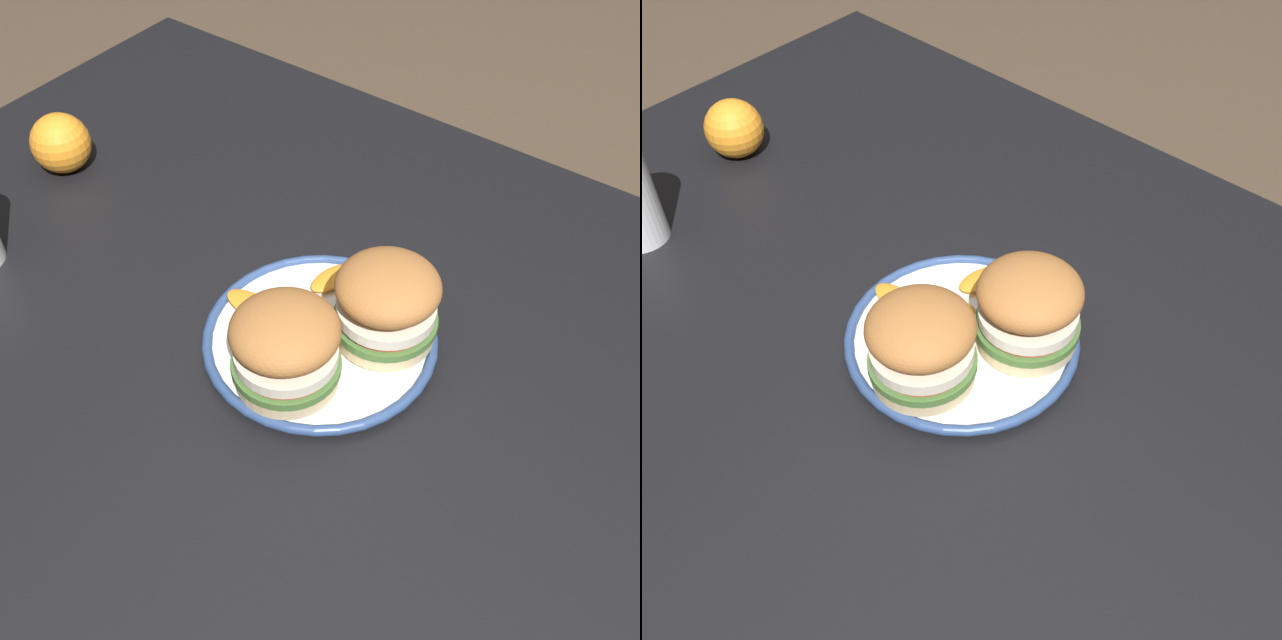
{
  "view_description": "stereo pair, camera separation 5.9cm",
  "coord_description": "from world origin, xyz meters",
  "views": [
    {
      "loc": [
        -0.29,
        0.47,
        1.42
      ],
      "look_at": [
        0.05,
        0.02,
        0.8
      ],
      "focal_mm": 42.89,
      "sensor_mm": 36.0,
      "label": 1
    },
    {
      "loc": [
        -0.33,
        0.44,
        1.42
      ],
      "look_at": [
        0.05,
        0.02,
        0.8
      ],
      "focal_mm": 42.89,
      "sensor_mm": 36.0,
      "label": 2
    }
  ],
  "objects": [
    {
      "name": "dinner_plate",
      "position": [
        0.05,
        0.02,
        0.77
      ],
      "size": [
        0.27,
        0.27,
        0.02
      ],
      "color": "white",
      "rests_on": "dining_table"
    },
    {
      "name": "whole_orange",
      "position": [
        0.54,
        -0.04,
        0.8
      ],
      "size": [
        0.08,
        0.08,
        0.08
      ],
      "primitive_type": "sphere",
      "color": "orange",
      "rests_on": "dining_table"
    },
    {
      "name": "orange_peel_curled",
      "position": [
        0.07,
        0.01,
        0.78
      ],
      "size": [
        0.07,
        0.07,
        0.01
      ],
      "color": "orange",
      "rests_on": "dinner_plate"
    },
    {
      "name": "orange_peel_strip_short",
      "position": [
        0.08,
        -0.06,
        0.78
      ],
      "size": [
        0.05,
        0.07,
        0.01
      ],
      "color": "orange",
      "rests_on": "dinner_plate"
    },
    {
      "name": "dining_table",
      "position": [
        0.0,
        0.0,
        0.67
      ],
      "size": [
        1.48,
        0.91,
        0.76
      ],
      "color": "black",
      "rests_on": "ground"
    },
    {
      "name": "sandwich_half_right",
      "position": [
        0.04,
        0.09,
        0.83
      ],
      "size": [
        0.16,
        0.16,
        0.1
      ],
      "color": "beige",
      "rests_on": "dinner_plate"
    },
    {
      "name": "orange_peel_strip_long",
      "position": [
        0.13,
        0.03,
        0.78
      ],
      "size": [
        0.08,
        0.04,
        0.01
      ],
      "color": "orange",
      "rests_on": "dinner_plate"
    },
    {
      "name": "sandwich_half_left",
      "position": [
        -0.01,
        -0.02,
        0.83
      ],
      "size": [
        0.15,
        0.15,
        0.1
      ],
      "color": "beige",
      "rests_on": "dinner_plate"
    },
    {
      "name": "ground_plane",
      "position": [
        0.0,
        0.0,
        0.0
      ],
      "size": [
        8.0,
        8.0,
        0.0
      ],
      "primitive_type": "plane",
      "color": "#4C3D2D"
    }
  ]
}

